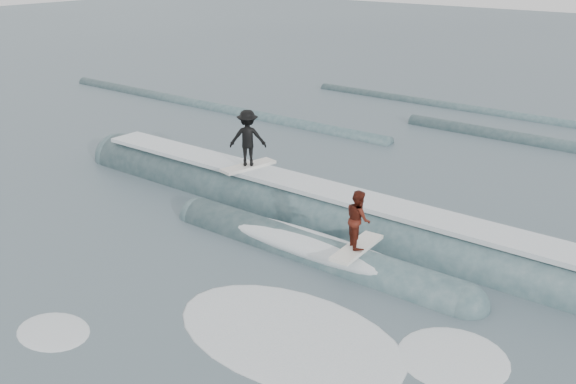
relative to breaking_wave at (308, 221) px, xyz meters
The scene contains 6 objects.
ground 5.05m from the breaking_wave, 94.27° to the right, with size 160.00×160.00×0.00m, color #40505D.
breaking_wave is the anchor object (origin of this frame).
surfer_black 3.53m from the breaking_wave, behind, with size 1.39×2.07×1.99m.
surfer_red 3.61m from the breaking_wave, 31.27° to the right, with size 0.96×2.03×1.66m.
whitewater 7.31m from the breaking_wave, 58.16° to the right, with size 9.86×7.29×0.10m.
far_swells 12.66m from the breaking_wave, 94.62° to the left, with size 42.95×8.65×0.80m.
Camera 1 is at (11.16, -9.85, 8.10)m, focal length 40.00 mm.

